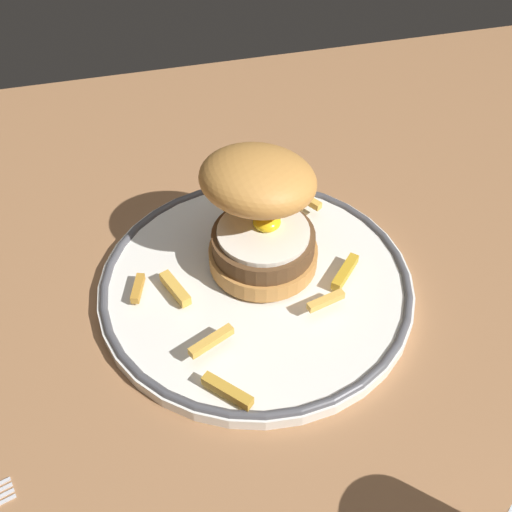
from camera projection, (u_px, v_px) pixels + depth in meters
The scene contains 4 objects.
ground_plane at pixel (255, 335), 58.16cm from camera, with size 147.33×95.24×4.00cm, color #9D6C45.
dinner_plate at pixel (256, 284), 58.88cm from camera, with size 29.66×29.66×1.60cm.
burger at pixel (260, 209), 56.41cm from camera, with size 15.45×15.43×12.05cm.
fries_pile at pixel (250, 271), 57.90cm from camera, with size 21.79×24.85×2.82cm.
Camera 1 is at (-8.60, -34.27, 44.80)cm, focal length 43.65 mm.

